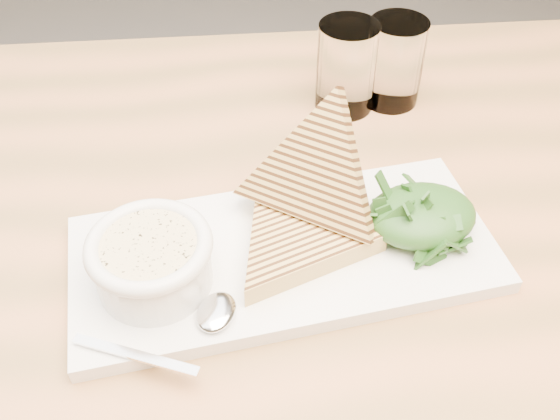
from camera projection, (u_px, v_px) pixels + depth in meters
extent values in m
cube|color=#B47242|center=(392.00, 233.00, 0.67)|extent=(1.32, 0.96, 0.04)
cube|color=white|center=(284.00, 254.00, 0.61)|extent=(0.42, 0.19, 0.02)
cylinder|color=white|center=(153.00, 266.00, 0.56)|extent=(0.11, 0.11, 0.04)
cylinder|color=#D7BF85|center=(149.00, 247.00, 0.55)|extent=(0.09, 0.09, 0.01)
torus|color=white|center=(149.00, 245.00, 0.54)|extent=(0.11, 0.11, 0.01)
ellipsoid|color=#153913|center=(421.00, 215.00, 0.61)|extent=(0.11, 0.09, 0.04)
ellipsoid|color=silver|center=(216.00, 312.00, 0.55)|extent=(0.05, 0.06, 0.01)
cube|color=silver|center=(135.00, 355.00, 0.52)|extent=(0.10, 0.06, 0.00)
cylinder|color=white|center=(394.00, 62.00, 0.78)|extent=(0.07, 0.07, 0.11)
cylinder|color=white|center=(346.00, 68.00, 0.77)|extent=(0.07, 0.07, 0.11)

